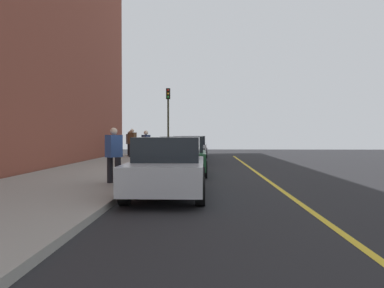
% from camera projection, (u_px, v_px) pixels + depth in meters
% --- Properties ---
extents(ground_plane, '(56.00, 56.00, 0.00)m').
position_uv_depth(ground_plane, '(179.00, 174.00, 15.98)').
color(ground_plane, black).
extents(sidewalk, '(28.00, 4.60, 0.15)m').
position_uv_depth(sidewalk, '(98.00, 172.00, 16.08)').
color(sidewalk, gray).
rests_on(sidewalk, ground).
extents(lane_stripe_centre, '(28.00, 0.14, 0.01)m').
position_uv_depth(lane_stripe_centre, '(259.00, 174.00, 15.87)').
color(lane_stripe_centre, gold).
rests_on(lane_stripe_centre, ground).
extents(snow_bank_curb, '(6.75, 0.56, 0.22)m').
position_uv_depth(snow_bank_curb, '(157.00, 175.00, 14.38)').
color(snow_bank_curb, white).
rests_on(snow_bank_curb, ground).
extents(parked_car_white, '(4.53, 1.94, 1.51)m').
position_uv_depth(parked_car_white, '(194.00, 147.00, 28.27)').
color(parked_car_white, black).
rests_on(parked_car_white, ground).
extents(parked_car_charcoal, '(4.76, 1.97, 1.51)m').
position_uv_depth(parked_car_charcoal, '(188.00, 149.00, 22.52)').
color(parked_car_charcoal, black).
rests_on(parked_car_charcoal, ground).
extents(parked_car_green, '(4.15, 1.93, 1.51)m').
position_uv_depth(parked_car_green, '(183.00, 156.00, 15.73)').
color(parked_car_green, black).
rests_on(parked_car_green, ground).
extents(parked_car_silver, '(4.36, 1.90, 1.51)m').
position_uv_depth(parked_car_silver, '(168.00, 167.00, 10.21)').
color(parked_car_silver, black).
rests_on(parked_car_silver, ground).
extents(pedestrian_grey_coat, '(0.51, 0.55, 1.72)m').
position_uv_depth(pedestrian_grey_coat, '(130.00, 142.00, 27.36)').
color(pedestrian_grey_coat, black).
rests_on(pedestrian_grey_coat, sidewalk).
extents(pedestrian_brown_coat, '(0.56, 0.58, 1.83)m').
position_uv_depth(pedestrian_brown_coat, '(132.00, 142.00, 25.80)').
color(pedestrian_brown_coat, black).
rests_on(pedestrian_brown_coat, sidewalk).
extents(pedestrian_blue_coat, '(0.52, 0.49, 1.64)m').
position_uv_depth(pedestrian_blue_coat, '(114.00, 154.00, 11.67)').
color(pedestrian_blue_coat, black).
rests_on(pedestrian_blue_coat, sidewalk).
extents(pedestrian_navy_coat, '(0.53, 0.48, 1.65)m').
position_uv_depth(pedestrian_navy_coat, '(146.00, 146.00, 19.41)').
color(pedestrian_navy_coat, black).
rests_on(pedestrian_navy_coat, sidewalk).
extents(traffic_light_pole, '(0.35, 0.26, 4.49)m').
position_uv_depth(traffic_light_pole, '(168.00, 111.00, 26.11)').
color(traffic_light_pole, '#2D2D19').
rests_on(traffic_light_pole, sidewalk).
extents(rolling_suitcase, '(0.34, 0.22, 0.87)m').
position_uv_depth(rolling_suitcase, '(149.00, 158.00, 19.85)').
color(rolling_suitcase, black).
rests_on(rolling_suitcase, sidewalk).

